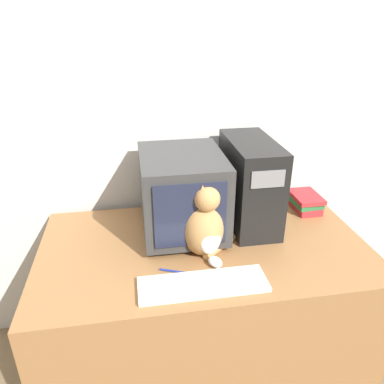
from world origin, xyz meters
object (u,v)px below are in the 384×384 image
crt_monitor (182,193)px  book_stack (305,202)px  computer_tower (250,183)px  pen (176,272)px  keyboard (203,284)px  cat (204,226)px

crt_monitor → book_stack: bearing=8.9°
computer_tower → pen: 0.58m
keyboard → book_stack: book_stack is taller
crt_monitor → computer_tower: computer_tower is taller
computer_tower → cat: 0.37m
computer_tower → cat: computer_tower is taller
pen → crt_monitor: bearing=77.0°
cat → pen: bearing=-159.7°
crt_monitor → book_stack: 0.70m
crt_monitor → pen: bearing=-103.0°
crt_monitor → keyboard: 0.46m
cat → book_stack: size_ratio=1.77×
keyboard → cat: cat is taller
crt_monitor → cat: 0.23m
crt_monitor → book_stack: crt_monitor is taller
crt_monitor → cat: size_ratio=1.36×
crt_monitor → book_stack: (0.68, 0.11, -0.16)m
crt_monitor → pen: size_ratio=3.55×
crt_monitor → keyboard: bearing=-87.7°
keyboard → crt_monitor: bearing=92.3°
computer_tower → pen: bearing=-138.9°
pen → computer_tower: bearing=41.1°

